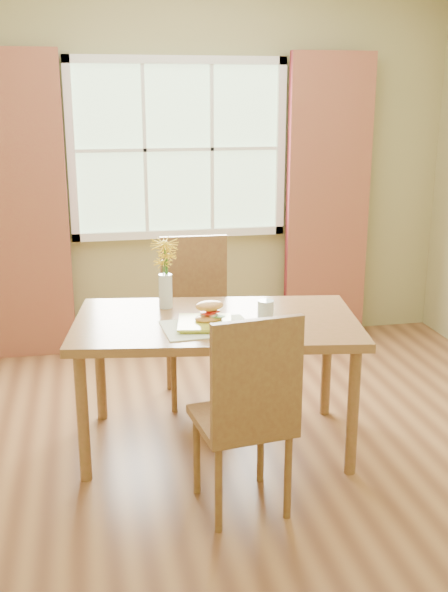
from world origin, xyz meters
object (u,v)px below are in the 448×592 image
object	(u,v)px
water_glass	(266,313)
flower_vase	(165,265)
dining_table	(216,333)
chair_far	(196,311)
chair_near	(248,408)
croissant_sandwich	(209,312)

from	to	relation	value
water_glass	flower_vase	bearing A→B (deg)	140.54
dining_table	water_glass	bearing A→B (deg)	-19.14
chair_far	water_glass	world-z (taller)	chair_far
chair_far	dining_table	bearing A→B (deg)	-88.22
dining_table	chair_near	world-z (taller)	chair_near
croissant_sandwich	flower_vase	size ratio (longest dim) A/B	0.43
chair_far	water_glass	xyz separation A→B (m)	(0.24, -0.83, 0.23)
flower_vase	chair_near	bearing A→B (deg)	-75.65
dining_table	water_glass	distance (m)	0.30
croissant_sandwich	water_glass	world-z (taller)	croissant_sandwich
chair_far	croissant_sandwich	world-z (taller)	chair_far
chair_far	croissant_sandwich	bearing A→B (deg)	-92.03
dining_table	chair_far	size ratio (longest dim) A/B	1.57
flower_vase	croissant_sandwich	bearing A→B (deg)	-63.24
chair_far	croissant_sandwich	distance (m)	0.84
dining_table	flower_vase	size ratio (longest dim) A/B	4.09
dining_table	chair_near	xyz separation A→B (m)	(0.01, -0.71, -0.12)
chair_near	chair_far	distance (m)	1.41
croissant_sandwich	chair_near	bearing A→B (deg)	-93.44
dining_table	water_glass	world-z (taller)	water_glass
chair_near	flower_vase	distance (m)	1.10
croissant_sandwich	water_glass	xyz separation A→B (m)	(0.29, -0.03, -0.02)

